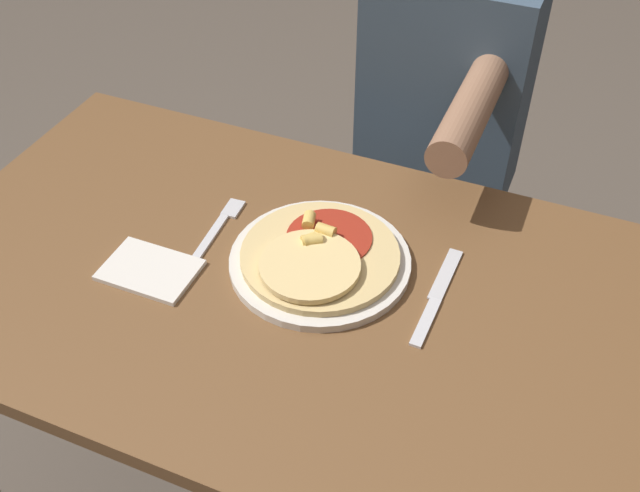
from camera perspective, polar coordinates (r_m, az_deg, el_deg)
dining_table at (r=1.24m, az=-1.24°, el=-6.90°), size 1.26×0.71×0.75m
plate at (r=1.19m, az=0.00°, el=-1.18°), size 0.29×0.29×0.01m
pizza at (r=1.17m, az=-0.15°, el=-0.73°), size 0.25×0.25×0.04m
fork at (r=1.27m, az=-7.73°, el=1.46°), size 0.03×0.18×0.00m
knife at (r=1.15m, az=8.82°, el=-3.92°), size 0.02×0.22×0.00m
napkin at (r=1.21m, az=-12.83°, el=-1.80°), size 0.15×0.10×0.01m
person_diner at (r=1.64m, az=9.41°, el=9.77°), size 0.33×0.52×1.19m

